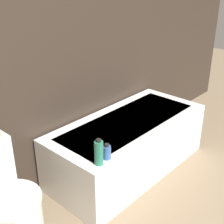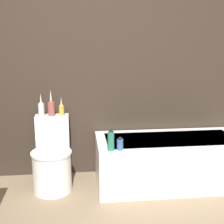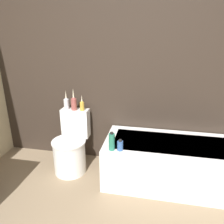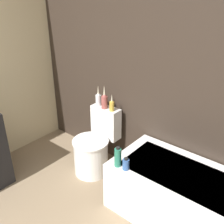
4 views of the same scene
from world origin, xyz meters
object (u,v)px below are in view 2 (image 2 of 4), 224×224
(vase_silver, at_px, (51,107))
(shampoo_bottle_tall, at_px, (111,141))
(bathtub, at_px, (170,161))
(shampoo_bottle_short, at_px, (120,144))
(toilet, at_px, (52,162))
(vase_bronze, at_px, (61,109))
(vase_gold, at_px, (41,108))

(vase_silver, relative_size, shampoo_bottle_tall, 1.37)
(bathtub, height_order, shampoo_bottle_tall, shampoo_bottle_tall)
(bathtub, height_order, shampoo_bottle_short, shampoo_bottle_short)
(vase_silver, distance_m, shampoo_bottle_short, 0.89)
(shampoo_bottle_tall, height_order, shampoo_bottle_short, shampoo_bottle_tall)
(bathtub, height_order, toilet, toilet)
(vase_bronze, bearing_deg, vase_silver, -178.88)
(shampoo_bottle_short, bearing_deg, vase_gold, 147.43)
(toilet, distance_m, shampoo_bottle_tall, 0.75)
(vase_gold, distance_m, shampoo_bottle_tall, 0.91)
(toilet, xyz_separation_m, shampoo_bottle_short, (0.69, -0.30, 0.28))
(bathtub, distance_m, shampoo_bottle_tall, 0.82)
(vase_gold, height_order, shampoo_bottle_tall, vase_gold)
(vase_silver, relative_size, shampoo_bottle_short, 2.25)
(toilet, relative_size, shampoo_bottle_short, 6.04)
(vase_silver, distance_m, vase_bronze, 0.11)
(toilet, xyz_separation_m, vase_bronze, (0.11, 0.19, 0.53))
(bathtub, xyz_separation_m, shampoo_bottle_short, (-0.59, -0.28, 0.31))
(shampoo_bottle_tall, bearing_deg, vase_bronze, 134.32)
(shampoo_bottle_short, bearing_deg, shampoo_bottle_tall, -175.81)
(bathtub, bearing_deg, shampoo_bottle_short, -155.00)
(vase_silver, xyz_separation_m, vase_bronze, (0.11, 0.00, -0.03))
(vase_gold, xyz_separation_m, shampoo_bottle_tall, (0.71, -0.52, -0.23))
(vase_bronze, distance_m, shampoo_bottle_tall, 0.73)
(toilet, relative_size, vase_bronze, 3.68)
(vase_bronze, height_order, shampoo_bottle_short, vase_bronze)
(toilet, distance_m, vase_gold, 0.60)
(vase_gold, xyz_separation_m, shampoo_bottle_short, (0.80, -0.51, -0.27))
(bathtub, xyz_separation_m, vase_bronze, (-1.17, 0.22, 0.57))
(bathtub, distance_m, vase_silver, 1.43)
(toilet, bearing_deg, bathtub, -1.04)
(vase_bronze, bearing_deg, shampoo_bottle_tall, -45.68)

